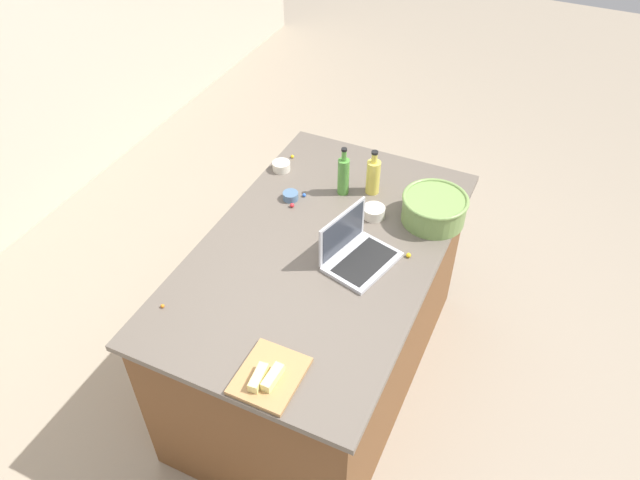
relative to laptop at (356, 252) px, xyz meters
name	(u,v)px	position (x,y,z in m)	size (l,w,h in m)	color
ground_plane	(320,370)	(0.00, 0.17, -0.95)	(12.00, 12.00, 0.00)	gray
island_counter	(320,315)	(0.00, 0.17, -0.50)	(1.66, 1.02, 0.90)	brown
laptop	(356,252)	(0.00, 0.00, 0.00)	(0.36, 0.30, 0.22)	#B7B7BC
mixing_bowl_large	(434,208)	(0.40, -0.22, 0.02)	(0.30, 0.30, 0.13)	#72934C
bottle_oil	(373,176)	(0.48, 0.11, 0.05)	(0.07, 0.07, 0.24)	#DBC64C
bottle_olive	(343,175)	(0.42, 0.24, 0.06)	(0.06, 0.06, 0.26)	#4C8C38
cutting_board	(270,376)	(-0.69, 0.05, -0.04)	(0.26, 0.22, 0.02)	#AD7F4C
butter_stick_left	(273,377)	(-0.71, 0.02, -0.01)	(0.11, 0.04, 0.04)	#F4E58C
butter_stick_right	(258,377)	(-0.73, 0.07, -0.01)	(0.11, 0.04, 0.04)	#F4E58C
ramekin_small	(374,212)	(0.31, 0.03, -0.02)	(0.10, 0.10, 0.05)	beige
ramekin_medium	(281,166)	(0.46, 0.60, -0.02)	(0.09, 0.09, 0.05)	beige
ramekin_wide	(291,196)	(0.26, 0.45, -0.03)	(0.08, 0.08, 0.04)	slate
candy_0	(162,306)	(-0.58, 0.59, -0.04)	(0.02, 0.02, 0.02)	orange
candy_1	(292,205)	(0.21, 0.41, -0.04)	(0.02, 0.02, 0.02)	red
candy_2	(292,156)	(0.58, 0.60, -0.04)	(0.02, 0.02, 0.02)	yellow
candy_3	(412,194)	(0.53, -0.08, -0.04)	(0.02, 0.02, 0.02)	#CC3399
candy_4	(304,195)	(0.31, 0.40, -0.04)	(0.02, 0.02, 0.02)	blue
candy_5	(408,255)	(0.11, -0.20, -0.04)	(0.02, 0.02, 0.02)	yellow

